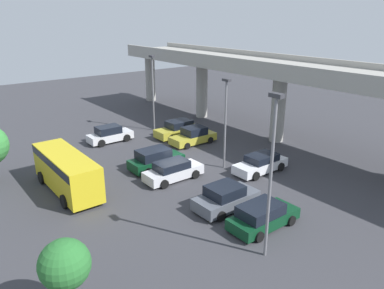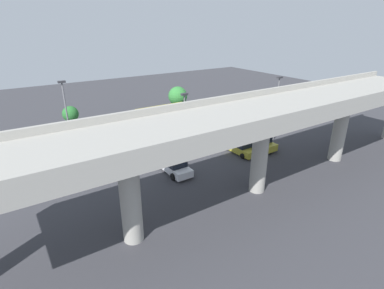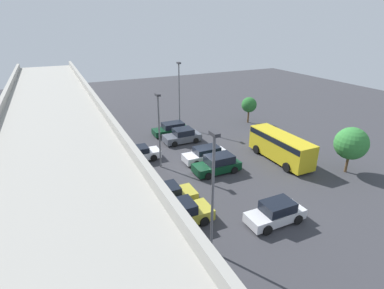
# 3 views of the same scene
# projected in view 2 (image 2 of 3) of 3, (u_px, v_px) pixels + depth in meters

# --- Properties ---
(ground_plane) EXTENTS (100.24, 100.24, 0.00)m
(ground_plane) POSITION_uv_depth(u_px,v_px,m) (184.00, 147.00, 35.90)
(ground_plane) COLOR #38383D
(highway_overpass) EXTENTS (48.15, 6.72, 8.08)m
(highway_overpass) POSITION_uv_depth(u_px,v_px,m) (263.00, 121.00, 24.17)
(highway_overpass) COLOR #9E9B93
(highway_overpass) RESTS_ON ground_plane
(parked_car_0) EXTENTS (1.99, 4.34, 1.63)m
(parked_car_0) POSITION_uv_depth(u_px,v_px,m) (239.00, 124.00, 41.55)
(parked_car_0) COLOR silver
(parked_car_0) RESTS_ON ground_plane
(parked_car_1) EXTENTS (2.16, 4.67, 1.68)m
(parked_car_1) POSITION_uv_depth(u_px,v_px,m) (258.00, 141.00, 35.28)
(parked_car_1) COLOR gold
(parked_car_1) RESTS_ON ground_plane
(parked_car_2) EXTENTS (2.13, 4.60, 1.63)m
(parked_car_2) POSITION_uv_depth(u_px,v_px,m) (241.00, 147.00, 34.00)
(parked_car_2) COLOR gold
(parked_car_2) RESTS_ON ground_plane
(parked_car_3) EXTENTS (2.14, 4.49, 1.69)m
(parked_car_3) POSITION_uv_depth(u_px,v_px,m) (188.00, 135.00, 37.27)
(parked_car_3) COLOR #0C381E
(parked_car_3) RESTS_ON ground_plane
(parked_car_4) EXTENTS (1.98, 4.64, 1.51)m
(parked_car_4) POSITION_uv_depth(u_px,v_px,m) (169.00, 140.00, 36.05)
(parked_car_4) COLOR silver
(parked_car_4) RESTS_ON ground_plane
(parked_car_5) EXTENTS (2.00, 4.71, 1.47)m
(parked_car_5) POSITION_uv_depth(u_px,v_px,m) (173.00, 165.00, 29.57)
(parked_car_5) COLOR silver
(parked_car_5) RESTS_ON ground_plane
(parked_car_6) EXTENTS (2.26, 4.36, 1.63)m
(parked_car_6) POSITION_uv_depth(u_px,v_px,m) (124.00, 150.00, 33.00)
(parked_car_6) COLOR #515660
(parked_car_6) RESTS_ON ground_plane
(parked_car_7) EXTENTS (2.14, 4.50, 1.51)m
(parked_car_7) POSITION_uv_depth(u_px,v_px,m) (98.00, 157.00, 31.35)
(parked_car_7) COLOR #0C381E
(parked_car_7) RESTS_ON ground_plane
(shuttle_bus) EXTENTS (7.63, 2.55, 2.73)m
(shuttle_bus) POSITION_uv_depth(u_px,v_px,m) (163.00, 115.00, 42.67)
(shuttle_bus) COLOR gold
(shuttle_bus) RESTS_ON ground_plane
(lamp_post_near_aisle) EXTENTS (0.70, 0.35, 7.31)m
(lamp_post_near_aisle) POSITION_uv_depth(u_px,v_px,m) (185.00, 122.00, 30.75)
(lamp_post_near_aisle) COLOR slate
(lamp_post_near_aisle) RESTS_ON ground_plane
(lamp_post_mid_lot) EXTENTS (0.70, 0.35, 8.59)m
(lamp_post_mid_lot) POSITION_uv_depth(u_px,v_px,m) (67.00, 117.00, 30.23)
(lamp_post_mid_lot) COLOR slate
(lamp_post_mid_lot) RESTS_ON ground_plane
(lamp_post_by_overpass) EXTENTS (0.70, 0.35, 7.97)m
(lamp_post_by_overpass) POSITION_uv_depth(u_px,v_px,m) (277.00, 104.00, 36.10)
(lamp_post_by_overpass) COLOR slate
(lamp_post_by_overpass) RESTS_ON ground_plane
(tree_front_left) EXTENTS (3.01, 3.01, 4.44)m
(tree_front_left) POSITION_uv_depth(u_px,v_px,m) (178.00, 96.00, 47.68)
(tree_front_left) COLOR brown
(tree_front_left) RESTS_ON ground_plane
(tree_front_centre) EXTENTS (2.09, 2.09, 3.62)m
(tree_front_centre) POSITION_uv_depth(u_px,v_px,m) (70.00, 114.00, 39.65)
(tree_front_centre) COLOR brown
(tree_front_centre) RESTS_ON ground_plane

